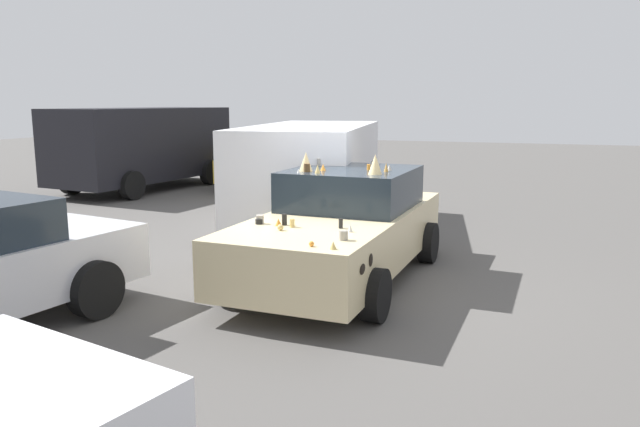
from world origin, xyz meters
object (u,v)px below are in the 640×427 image
at_px(parked_van_row_back_center, 312,170).
at_px(art_car_decorated, 343,227).
at_px(parked_van_far_left, 143,144).
at_px(parked_sedan_near_left, 272,162).

bearing_deg(parked_van_row_back_center, art_car_decorated, -161.65).
xyz_separation_m(art_car_decorated, parked_van_row_back_center, (3.01, 1.56, 0.40)).
bearing_deg(parked_van_far_left, parked_van_row_back_center, 68.33).
relative_size(art_car_decorated, parked_van_far_left, 0.82).
bearing_deg(parked_van_row_back_center, parked_van_far_left, 51.94).
xyz_separation_m(parked_van_row_back_center, parked_sedan_near_left, (5.50, 3.28, -0.45)).
relative_size(parked_van_row_back_center, parked_van_far_left, 0.97).
bearing_deg(parked_sedan_near_left, art_car_decorated, 25.56).
bearing_deg(parked_van_row_back_center, parked_sedan_near_left, 21.69).
bearing_deg(parked_van_far_left, art_car_decorated, 57.64).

